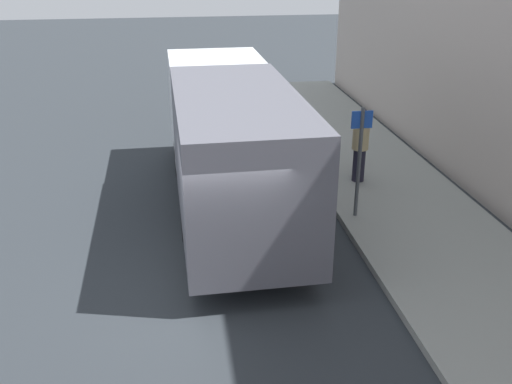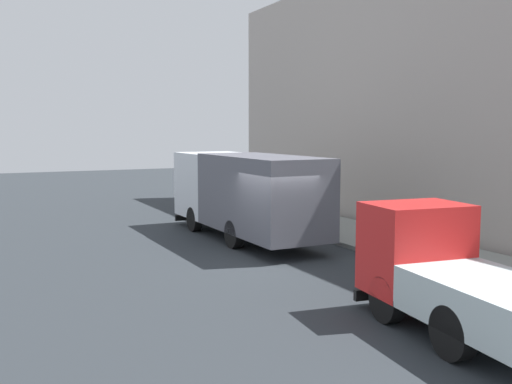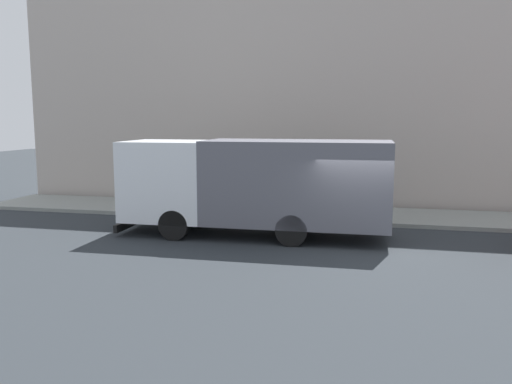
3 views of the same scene
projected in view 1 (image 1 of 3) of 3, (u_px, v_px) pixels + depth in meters
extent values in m
plane|color=#292E33|center=(208.00, 290.00, 9.93)|extent=(80.00, 80.00, 0.00)
cube|color=gray|center=(459.00, 266.00, 10.53)|extent=(3.25, 30.00, 0.14)
cube|color=silver|center=(217.00, 105.00, 14.80)|extent=(2.36, 2.63, 2.45)
cube|color=black|center=(212.00, 83.00, 15.84)|extent=(1.95, 0.09, 1.37)
cube|color=#595963|center=(238.00, 157.00, 11.12)|extent=(2.40, 5.56, 2.50)
cube|color=black|center=(213.00, 141.00, 16.60)|extent=(2.23, 0.15, 0.24)
cylinder|color=black|center=(181.00, 158.00, 14.67)|extent=(0.31, 0.92, 0.92)
cylinder|color=black|center=(258.00, 154.00, 14.97)|extent=(0.31, 0.92, 0.92)
cylinder|color=black|center=(189.00, 219.00, 11.47)|extent=(0.31, 0.92, 0.92)
cylinder|color=black|center=(287.00, 211.00, 11.77)|extent=(0.31, 0.92, 0.92)
cylinder|color=black|center=(359.00, 165.00, 13.98)|extent=(0.37, 0.37, 0.82)
cylinder|color=tan|center=(361.00, 138.00, 13.70)|extent=(0.50, 0.50, 0.57)
sphere|color=tan|center=(362.00, 122.00, 13.54)|extent=(0.22, 0.22, 0.22)
cylinder|color=#4C5156|center=(359.00, 164.00, 11.86)|extent=(0.08, 0.08, 2.38)
cube|color=blue|center=(362.00, 120.00, 11.51)|extent=(0.44, 0.03, 0.36)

